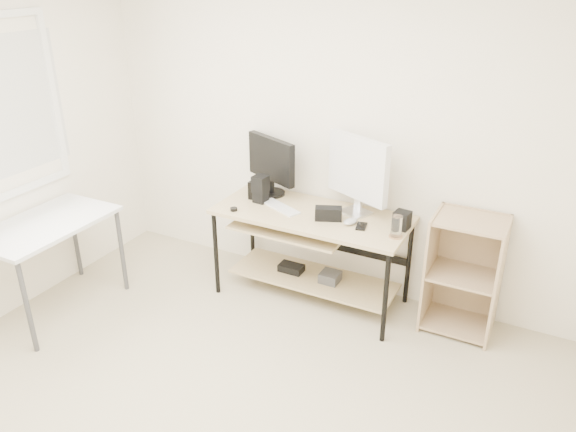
% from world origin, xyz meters
% --- Properties ---
extents(room, '(4.01, 4.01, 2.62)m').
position_xyz_m(room, '(-0.14, 0.04, 1.32)').
color(room, '#B9AD8E').
rests_on(room, ground).
extents(desk, '(1.50, 0.65, 0.75)m').
position_xyz_m(desk, '(-0.03, 1.66, 0.54)').
color(desk, tan).
rests_on(desk, ground).
extents(side_table, '(0.60, 1.00, 0.75)m').
position_xyz_m(side_table, '(-1.68, 0.60, 0.67)').
color(side_table, silver).
rests_on(side_table, ground).
extents(shelf_unit, '(0.50, 0.40, 0.90)m').
position_xyz_m(shelf_unit, '(1.15, 1.82, 0.45)').
color(shelf_unit, tan).
rests_on(shelf_unit, ground).
extents(black_monitor, '(0.51, 0.26, 0.48)m').
position_xyz_m(black_monitor, '(-0.46, 1.85, 1.03)').
color(black_monitor, black).
rests_on(black_monitor, desk).
extents(white_imac, '(0.54, 0.28, 0.60)m').
position_xyz_m(white_imac, '(0.30, 1.81, 1.10)').
color(white_imac, silver).
rests_on(white_imac, desk).
extents(keyboard, '(0.40, 0.26, 0.01)m').
position_xyz_m(keyboard, '(-0.27, 1.64, 0.76)').
color(keyboard, silver).
rests_on(keyboard, desk).
extents(mouse, '(0.12, 0.14, 0.04)m').
position_xyz_m(mouse, '(0.33, 1.61, 0.77)').
color(mouse, '#ABABB0').
rests_on(mouse, desk).
extents(center_speaker, '(0.22, 0.16, 0.10)m').
position_xyz_m(center_speaker, '(0.16, 1.61, 0.80)').
color(center_speaker, black).
rests_on(center_speaker, desk).
extents(speaker_left, '(0.12, 0.12, 0.22)m').
position_xyz_m(speaker_left, '(-0.46, 1.67, 0.87)').
color(speaker_left, black).
rests_on(speaker_left, desk).
extents(speaker_right, '(0.12, 0.12, 0.13)m').
position_xyz_m(speaker_right, '(0.69, 1.71, 0.82)').
color(speaker_right, black).
rests_on(speaker_right, desk).
extents(audio_controller, '(0.08, 0.05, 0.15)m').
position_xyz_m(audio_controller, '(-0.54, 1.69, 0.82)').
color(audio_controller, black).
rests_on(audio_controller, desk).
extents(volume_puck, '(0.06, 0.06, 0.02)m').
position_xyz_m(volume_puck, '(-0.56, 1.42, 0.76)').
color(volume_puck, black).
rests_on(volume_puck, desk).
extents(smartphone, '(0.10, 0.14, 0.01)m').
position_xyz_m(smartphone, '(0.42, 1.60, 0.76)').
color(smartphone, black).
rests_on(smartphone, desk).
extents(coaster, '(0.11, 0.11, 0.01)m').
position_xyz_m(coaster, '(0.69, 1.56, 0.75)').
color(coaster, '#A7774B').
rests_on(coaster, desk).
extents(drinking_glass, '(0.08, 0.08, 0.15)m').
position_xyz_m(drinking_glass, '(0.69, 1.56, 0.83)').
color(drinking_glass, white).
rests_on(drinking_glass, coaster).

